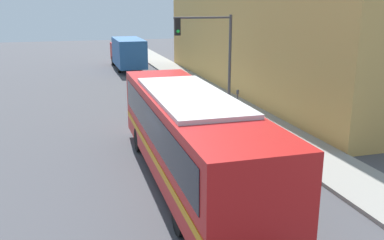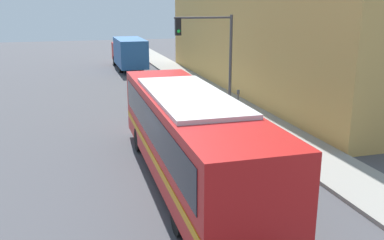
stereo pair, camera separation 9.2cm
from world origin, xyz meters
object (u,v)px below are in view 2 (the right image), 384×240
Objects in this scene: city_bus at (188,132)px; parking_meter at (238,98)px; fire_hydrant at (258,121)px; traffic_light_pole at (211,46)px; delivery_truck at (129,52)px.

city_bus is 8.87m from parking_meter.
traffic_light_pole is (-0.98, 4.20, 3.19)m from fire_hydrant.
parking_meter is (3.08, -19.20, -0.48)m from delivery_truck.
traffic_light_pole is 3.74× the size of parking_meter.
delivery_truck reaches higher than parking_meter.
delivery_truck is 1.58× the size of traffic_light_pole.
city_bus reaches higher than delivery_truck.
fire_hydrant is (3.08, -21.79, -1.02)m from delivery_truck.
delivery_truck reaches higher than fire_hydrant.
delivery_truck is 17.84m from traffic_light_pole.
city_bus is 14.62× the size of fire_hydrant.
delivery_truck is 10.15× the size of fire_hydrant.
parking_meter is (0.98, -1.62, -2.65)m from traffic_light_pole.
city_bus is at bearing -93.77° from delivery_truck.
fire_hydrant is 5.36m from traffic_light_pole.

